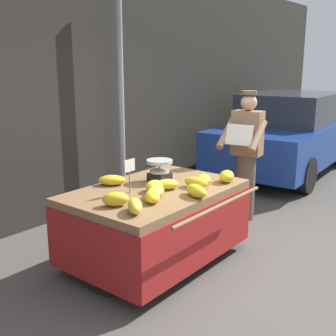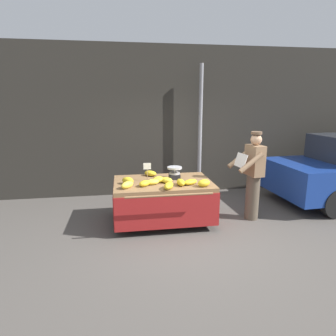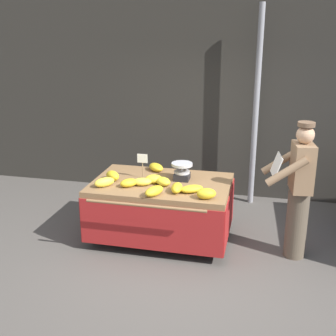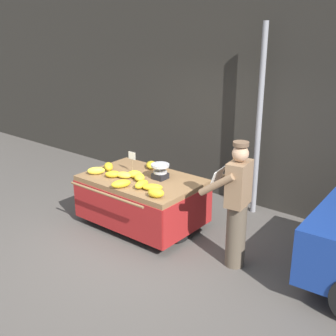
% 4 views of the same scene
% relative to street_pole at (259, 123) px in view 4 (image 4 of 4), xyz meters
% --- Properties ---
extents(ground_plane, '(60.00, 60.00, 0.00)m').
position_rel_street_pole_xyz_m(ground_plane, '(-0.64, -2.22, -1.55)').
color(ground_plane, '#514C47').
extents(back_wall, '(16.00, 0.24, 3.55)m').
position_rel_street_pole_xyz_m(back_wall, '(-0.64, 0.39, 0.22)').
color(back_wall, '#2D2B26').
rests_on(back_wall, ground).
extents(street_pole, '(0.09, 0.09, 3.10)m').
position_rel_street_pole_xyz_m(street_pole, '(0.00, 0.00, 0.00)').
color(street_pole, gray).
rests_on(street_pole, ground).
extents(banana_cart, '(1.82, 1.40, 0.81)m').
position_rel_street_pole_xyz_m(banana_cart, '(-1.12, -1.57, -0.94)').
color(banana_cart, olive).
rests_on(banana_cart, ground).
extents(weighing_scale, '(0.28, 0.28, 0.24)m').
position_rel_street_pole_xyz_m(weighing_scale, '(-0.87, -1.42, -0.62)').
color(weighing_scale, black).
rests_on(weighing_scale, banana_cart).
extents(price_sign, '(0.14, 0.01, 0.34)m').
position_rel_street_pole_xyz_m(price_sign, '(-1.40, -1.48, -0.49)').
color(price_sign, '#997A51').
rests_on(price_sign, banana_cart).
extents(banana_bunch_0, '(0.31, 0.32, 0.11)m').
position_rel_street_pole_xyz_m(banana_bunch_0, '(-1.31, -1.13, -0.69)').
color(banana_bunch_0, gold).
rests_on(banana_bunch_0, banana_cart).
extents(banana_bunch_1, '(0.28, 0.29, 0.12)m').
position_rel_street_pole_xyz_m(banana_bunch_1, '(-1.78, -1.90, -0.68)').
color(banana_bunch_1, yellow).
rests_on(banana_bunch_1, banana_cart).
extents(banana_bunch_2, '(0.27, 0.23, 0.11)m').
position_rel_street_pole_xyz_m(banana_bunch_2, '(-1.21, -1.63, -0.69)').
color(banana_bunch_2, yellow).
rests_on(banana_bunch_2, banana_cart).
extents(banana_bunch_3, '(0.27, 0.26, 0.13)m').
position_rel_street_pole_xyz_m(banana_bunch_3, '(-1.77, -1.65, -0.68)').
color(banana_bunch_3, gold).
rests_on(banana_bunch_3, banana_cart).
extents(banana_bunch_4, '(0.25, 0.33, 0.12)m').
position_rel_street_pole_xyz_m(banana_bunch_4, '(-1.09, -2.05, -0.68)').
color(banana_bunch_4, gold).
rests_on(banana_bunch_4, banana_cart).
extents(banana_bunch_5, '(0.27, 0.23, 0.13)m').
position_rel_street_pole_xyz_m(banana_bunch_5, '(-0.46, -2.01, -0.68)').
color(banana_bunch_5, gold).
rests_on(banana_bunch_5, banana_cart).
extents(banana_bunch_6, '(0.33, 0.29, 0.09)m').
position_rel_street_pole_xyz_m(banana_bunch_6, '(-0.66, -1.85, -0.70)').
color(banana_bunch_6, gold).
rests_on(banana_bunch_6, banana_cart).
extents(banana_bunch_7, '(0.27, 0.26, 0.11)m').
position_rel_street_pole_xyz_m(banana_bunch_7, '(-1.48, -1.83, -0.69)').
color(banana_bunch_7, gold).
rests_on(banana_bunch_7, banana_cart).
extents(banana_bunch_8, '(0.28, 0.28, 0.10)m').
position_rel_street_pole_xyz_m(banana_bunch_8, '(-1.07, -1.68, -0.69)').
color(banana_bunch_8, yellow).
rests_on(banana_bunch_8, banana_cart).
extents(banana_bunch_9, '(0.15, 0.27, 0.11)m').
position_rel_street_pole_xyz_m(banana_bunch_9, '(-0.84, -1.88, -0.69)').
color(banana_bunch_9, gold).
rests_on(banana_bunch_9, banana_cart).
extents(banana_bunch_10, '(0.28, 0.21, 0.10)m').
position_rel_street_pole_xyz_m(banana_bunch_10, '(-1.33, -1.75, -0.69)').
color(banana_bunch_10, yellow).
rests_on(banana_bunch_10, banana_cart).
extents(vendor_person, '(0.62, 0.57, 1.71)m').
position_rel_street_pole_xyz_m(vendor_person, '(0.61, -1.67, -0.67)').
color(vendor_person, brown).
rests_on(vendor_person, ground).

